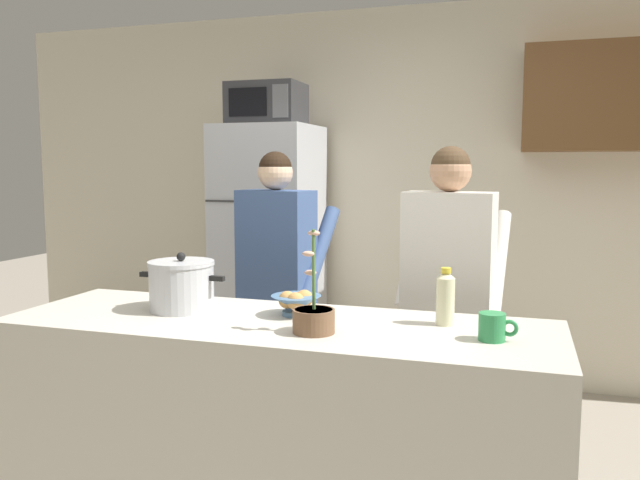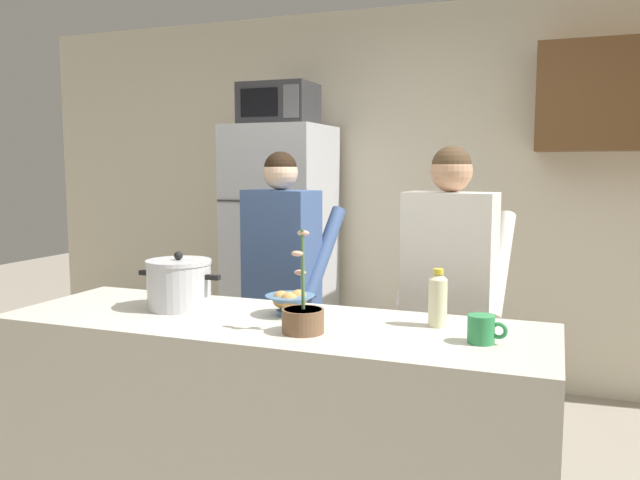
{
  "view_description": "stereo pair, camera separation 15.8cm",
  "coord_description": "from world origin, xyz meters",
  "px_view_note": "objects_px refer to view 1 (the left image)",
  "views": [
    {
      "loc": [
        0.87,
        -2.21,
        1.5
      ],
      "look_at": [
        0.0,
        0.55,
        1.17
      ],
      "focal_mm": 35.65,
      "sensor_mm": 36.0,
      "label": 1
    },
    {
      "loc": [
        1.02,
        -2.16,
        1.5
      ],
      "look_at": [
        0.0,
        0.55,
        1.17
      ],
      "focal_mm": 35.65,
      "sensor_mm": 36.0,
      "label": 2
    }
  ],
  "objects_px": {
    "microwave": "(267,104)",
    "cooking_pot": "(182,285)",
    "person_by_sink": "(448,279)",
    "person_near_pot": "(277,264)",
    "coffee_mug": "(493,327)",
    "bottle_near_edge": "(445,297)",
    "bread_bowl": "(296,303)",
    "potted_orchid": "(314,317)",
    "refrigerator": "(269,256)"
  },
  "relations": [
    {
      "from": "cooking_pot",
      "to": "person_near_pot",
      "type": "bearing_deg",
      "value": 85.6
    },
    {
      "from": "person_by_sink",
      "to": "potted_orchid",
      "type": "bearing_deg",
      "value": -114.29
    },
    {
      "from": "microwave",
      "to": "person_by_sink",
      "type": "relative_size",
      "value": 0.3
    },
    {
      "from": "bottle_near_edge",
      "to": "person_near_pot",
      "type": "bearing_deg",
      "value": 140.44
    },
    {
      "from": "coffee_mug",
      "to": "potted_orchid",
      "type": "distance_m",
      "value": 0.61
    },
    {
      "from": "person_by_sink",
      "to": "coffee_mug",
      "type": "xyz_separation_m",
      "value": [
        0.23,
        -0.76,
        -0.02
      ]
    },
    {
      "from": "microwave",
      "to": "cooking_pot",
      "type": "xyz_separation_m",
      "value": [
        0.34,
        -1.77,
        -0.9
      ]
    },
    {
      "from": "person_by_sink",
      "to": "potted_orchid",
      "type": "relative_size",
      "value": 4.34
    },
    {
      "from": "person_by_sink",
      "to": "person_near_pot",
      "type": "bearing_deg",
      "value": 166.11
    },
    {
      "from": "cooking_pot",
      "to": "bread_bowl",
      "type": "relative_size",
      "value": 1.91
    },
    {
      "from": "refrigerator",
      "to": "potted_orchid",
      "type": "distance_m",
      "value": 2.2
    },
    {
      "from": "person_by_sink",
      "to": "coffee_mug",
      "type": "bearing_deg",
      "value": -73.08
    },
    {
      "from": "refrigerator",
      "to": "bottle_near_edge",
      "type": "xyz_separation_m",
      "value": [
        1.4,
        -1.72,
        0.13
      ]
    },
    {
      "from": "refrigerator",
      "to": "coffee_mug",
      "type": "height_order",
      "value": "refrigerator"
    },
    {
      "from": "cooking_pot",
      "to": "bread_bowl",
      "type": "bearing_deg",
      "value": 5.55
    },
    {
      "from": "person_near_pot",
      "to": "coffee_mug",
      "type": "xyz_separation_m",
      "value": [
        1.17,
        -0.99,
        -0.01
      ]
    },
    {
      "from": "cooking_pot",
      "to": "potted_orchid",
      "type": "height_order",
      "value": "potted_orchid"
    },
    {
      "from": "refrigerator",
      "to": "potted_orchid",
      "type": "xyz_separation_m",
      "value": [
        0.97,
        -1.97,
        0.09
      ]
    },
    {
      "from": "refrigerator",
      "to": "potted_orchid",
      "type": "bearing_deg",
      "value": -63.87
    },
    {
      "from": "coffee_mug",
      "to": "bottle_near_edge",
      "type": "xyz_separation_m",
      "value": [
        -0.18,
        0.17,
        0.06
      ]
    },
    {
      "from": "microwave",
      "to": "coffee_mug",
      "type": "bearing_deg",
      "value": -49.82
    },
    {
      "from": "bread_bowl",
      "to": "bottle_near_edge",
      "type": "height_order",
      "value": "bottle_near_edge"
    },
    {
      "from": "person_near_pot",
      "to": "potted_orchid",
      "type": "height_order",
      "value": "person_near_pot"
    },
    {
      "from": "person_near_pot",
      "to": "bottle_near_edge",
      "type": "height_order",
      "value": "person_near_pot"
    },
    {
      "from": "bottle_near_edge",
      "to": "potted_orchid",
      "type": "distance_m",
      "value": 0.5
    },
    {
      "from": "refrigerator",
      "to": "coffee_mug",
      "type": "xyz_separation_m",
      "value": [
        1.58,
        -1.89,
        0.08
      ]
    },
    {
      "from": "cooking_pot",
      "to": "bottle_near_edge",
      "type": "distance_m",
      "value": 1.06
    },
    {
      "from": "microwave",
      "to": "bottle_near_edge",
      "type": "height_order",
      "value": "microwave"
    },
    {
      "from": "microwave",
      "to": "refrigerator",
      "type": "bearing_deg",
      "value": 90.07
    },
    {
      "from": "bottle_near_edge",
      "to": "potted_orchid",
      "type": "height_order",
      "value": "potted_orchid"
    },
    {
      "from": "bottle_near_edge",
      "to": "coffee_mug",
      "type": "bearing_deg",
      "value": -43.85
    },
    {
      "from": "refrigerator",
      "to": "microwave",
      "type": "bearing_deg",
      "value": -89.93
    },
    {
      "from": "person_by_sink",
      "to": "bread_bowl",
      "type": "bearing_deg",
      "value": -130.59
    },
    {
      "from": "cooking_pot",
      "to": "refrigerator",
      "type": "bearing_deg",
      "value": 100.79
    },
    {
      "from": "coffee_mug",
      "to": "bottle_near_edge",
      "type": "bearing_deg",
      "value": 136.15
    },
    {
      "from": "refrigerator",
      "to": "bottle_near_edge",
      "type": "distance_m",
      "value": 2.22
    },
    {
      "from": "person_near_pot",
      "to": "bread_bowl",
      "type": "distance_m",
      "value": 0.94
    },
    {
      "from": "person_by_sink",
      "to": "bread_bowl",
      "type": "relative_size",
      "value": 8.03
    },
    {
      "from": "microwave",
      "to": "bread_bowl",
      "type": "relative_size",
      "value": 2.41
    },
    {
      "from": "person_near_pot",
      "to": "bread_bowl",
      "type": "height_order",
      "value": "person_near_pot"
    },
    {
      "from": "person_near_pot",
      "to": "cooking_pot",
      "type": "bearing_deg",
      "value": -94.4
    },
    {
      "from": "person_near_pot",
      "to": "coffee_mug",
      "type": "distance_m",
      "value": 1.53
    },
    {
      "from": "microwave",
      "to": "potted_orchid",
      "type": "xyz_separation_m",
      "value": [
        0.97,
        -1.95,
        -0.94
      ]
    },
    {
      "from": "bottle_near_edge",
      "to": "microwave",
      "type": "bearing_deg",
      "value": 129.51
    },
    {
      "from": "potted_orchid",
      "to": "person_near_pot",
      "type": "bearing_deg",
      "value": 117.48
    },
    {
      "from": "microwave",
      "to": "coffee_mug",
      "type": "height_order",
      "value": "microwave"
    },
    {
      "from": "microwave",
      "to": "person_near_pot",
      "type": "relative_size",
      "value": 0.3
    },
    {
      "from": "person_near_pot",
      "to": "potted_orchid",
      "type": "xyz_separation_m",
      "value": [
        0.56,
        -1.07,
        -0.0
      ]
    },
    {
      "from": "coffee_mug",
      "to": "bottle_near_edge",
      "type": "distance_m",
      "value": 0.25
    },
    {
      "from": "person_by_sink",
      "to": "bottle_near_edge",
      "type": "bearing_deg",
      "value": -85.01
    }
  ]
}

